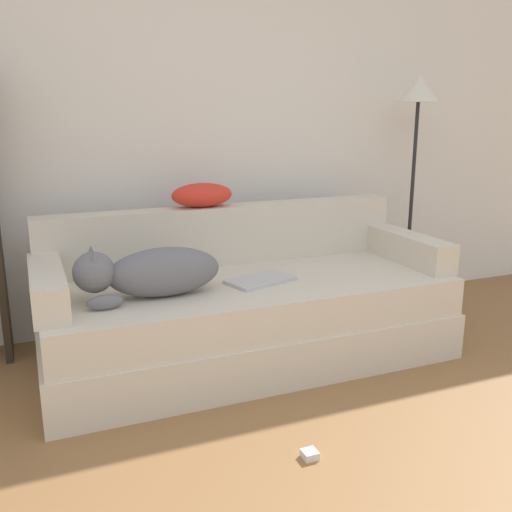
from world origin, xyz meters
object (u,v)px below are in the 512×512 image
(laptop, at_px, (261,280))
(floor_lamp, at_px, (417,112))
(dog, at_px, (149,272))
(couch, at_px, (249,320))
(throw_pillow, at_px, (202,195))
(power_adapter, at_px, (310,455))

(laptop, bearing_deg, floor_lamp, 2.46)
(dog, xyz_separation_m, laptop, (0.58, 0.03, -0.12))
(couch, bearing_deg, floor_lamp, 16.93)
(throw_pillow, xyz_separation_m, floor_lamp, (1.44, 0.01, 0.45))
(laptop, height_order, throw_pillow, throw_pillow)
(couch, distance_m, power_adapter, 0.97)
(power_adapter, bearing_deg, floor_lamp, 43.11)
(laptop, xyz_separation_m, floor_lamp, (1.27, 0.46, 0.84))
(dog, height_order, floor_lamp, floor_lamp)
(throw_pillow, relative_size, power_adapter, 5.97)
(couch, relative_size, dog, 3.10)
(couch, height_order, dog, dog)
(floor_lamp, bearing_deg, laptop, -160.08)
(couch, xyz_separation_m, dog, (-0.54, -0.10, 0.35))
(dog, bearing_deg, couch, 10.03)
(couch, bearing_deg, laptop, -57.47)
(floor_lamp, distance_m, power_adapter, 2.35)
(couch, xyz_separation_m, throw_pillow, (-0.13, 0.39, 0.63))
(dog, relative_size, throw_pillow, 1.97)
(dog, xyz_separation_m, power_adapter, (0.42, -0.85, -0.56))
(throw_pillow, bearing_deg, floor_lamp, 0.59)
(floor_lamp, relative_size, power_adapter, 26.08)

